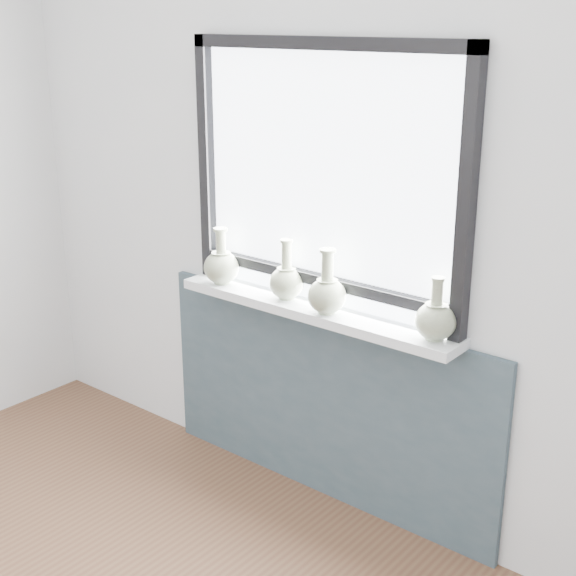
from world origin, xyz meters
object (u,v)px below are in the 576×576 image
Objects in this scene: vase_d at (436,319)px; windowsill at (313,311)px; vase_b at (286,280)px; vase_c at (327,293)px; vase_a at (221,265)px.

windowsill is at bearing -179.95° from vase_d.
vase_c is (0.23, -0.03, 0.01)m from vase_b.
vase_d is (0.56, 0.00, 0.10)m from windowsill.
windowsill is 0.50m from vase_a.
windowsill is at bearing 163.39° from vase_c.
vase_a reaches higher than windowsill.
vase_d reaches higher than windowsill.
vase_c is at bearing -1.00° from vase_a.
vase_a is 0.35m from vase_b.
vase_b is 0.96× the size of vase_c.
vase_a is 0.58m from vase_c.
vase_b is (0.35, 0.02, -0.00)m from vase_a.
windowsill is at bearing 1.96° from vase_a.
vase_b is 0.70m from vase_d.
vase_c is (0.58, -0.01, 0.00)m from vase_a.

